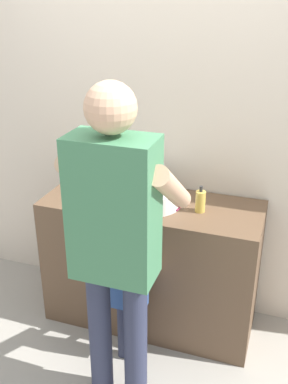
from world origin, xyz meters
name	(u,v)px	position (x,y,z in m)	size (l,w,h in m)	color
ground_plane	(136,345)	(0.00, 0.00, 0.00)	(14.00, 14.00, 0.00)	#9E998E
back_wall	(168,117)	(0.00, 0.62, 1.35)	(4.40, 0.08, 2.70)	beige
vanity_cabinet	(151,263)	(0.00, 0.30, 0.44)	(1.37, 0.54, 0.89)	brown
sink_basin	(151,196)	(0.00, 0.28, 0.94)	(0.37, 0.37, 0.11)	white
faucet	(162,179)	(0.00, 0.51, 0.97)	(0.18, 0.14, 0.18)	#B7BABF
toothbrush_cup	(103,184)	(-0.36, 0.35, 0.94)	(0.07, 0.07, 0.21)	#4C8EB2
soap_bottle	(200,201)	(0.31, 0.28, 0.95)	(0.06, 0.06, 0.17)	gold
child_toddler	(130,288)	(0.00, -0.10, 0.52)	(0.27, 0.27, 0.87)	#2D334C
adult_parent	(116,229)	(0.04, -0.37, 1.06)	(0.55, 0.57, 1.76)	#2D334C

